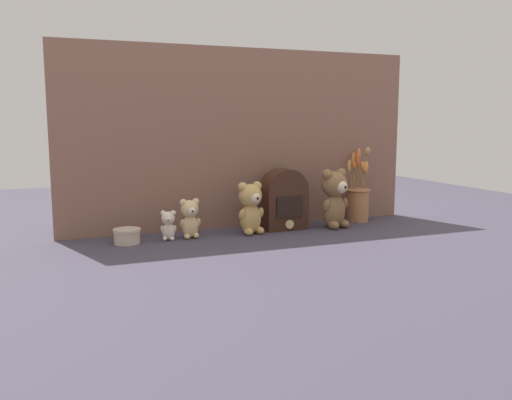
{
  "coord_description": "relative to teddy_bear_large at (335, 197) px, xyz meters",
  "views": [
    {
      "loc": [
        -0.84,
        -2.09,
        0.48
      ],
      "look_at": [
        0.0,
        0.02,
        0.14
      ],
      "focal_mm": 38.0,
      "sensor_mm": 36.0,
      "label": 1
    }
  ],
  "objects": [
    {
      "name": "teddy_bear_small",
      "position": [
        -0.65,
        0.03,
        -0.05
      ],
      "size": [
        0.09,
        0.08,
        0.16
      ],
      "color": "#DBBC84",
      "rests_on": "ground"
    },
    {
      "name": "teddy_bear_tiny",
      "position": [
        -0.74,
        0.02,
        -0.07
      ],
      "size": [
        0.07,
        0.06,
        0.12
      ],
      "color": "beige",
      "rests_on": "ground"
    },
    {
      "name": "flower_vase",
      "position": [
        0.18,
        0.09,
        -0.03
      ],
      "size": [
        0.13,
        0.12,
        0.35
      ],
      "color": "#AD7047",
      "rests_on": "ground"
    },
    {
      "name": "decorative_tin_tall",
      "position": [
        -0.91,
        0.02,
        -0.11
      ],
      "size": [
        0.11,
        0.11,
        0.06
      ],
      "color": "beige",
      "rests_on": "ground"
    },
    {
      "name": "ground_plane",
      "position": [
        -0.36,
        0.01,
        -0.14
      ],
      "size": [
        4.0,
        4.0,
        0.0
      ],
      "primitive_type": "plane",
      "color": "#3D3847"
    },
    {
      "name": "vintage_radio",
      "position": [
        -0.22,
        0.06,
        -0.01
      ],
      "size": [
        0.19,
        0.12,
        0.27
      ],
      "color": "#381E14",
      "rests_on": "ground"
    },
    {
      "name": "backdrop_wall",
      "position": [
        -0.36,
        0.18,
        0.26
      ],
      "size": [
        1.62,
        0.02,
        0.79
      ],
      "color": "#845B4C",
      "rests_on": "ground"
    },
    {
      "name": "teddy_bear_large",
      "position": [
        0.0,
        0.0,
        0.0
      ],
      "size": [
        0.15,
        0.13,
        0.26
      ],
      "color": "olive",
      "rests_on": "ground"
    },
    {
      "name": "teddy_bear_medium",
      "position": [
        -0.39,
        0.01,
        -0.02
      ],
      "size": [
        0.12,
        0.11,
        0.22
      ],
      "color": "tan",
      "rests_on": "ground"
    }
  ]
}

